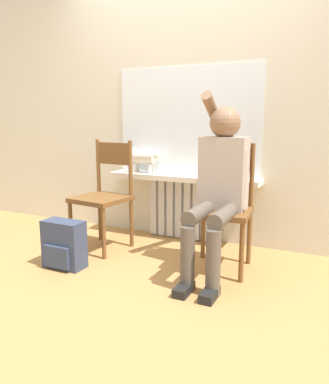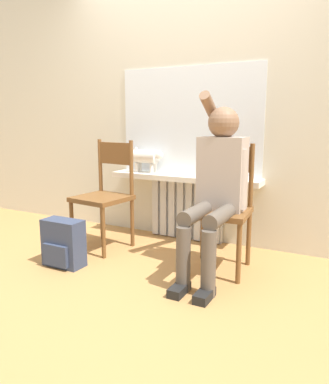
% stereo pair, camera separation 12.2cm
% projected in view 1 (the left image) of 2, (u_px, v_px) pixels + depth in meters
% --- Properties ---
extents(ground_plane, '(12.00, 12.00, 0.00)m').
position_uv_depth(ground_plane, '(122.00, 283.00, 2.66)').
color(ground_plane, '#B27F47').
extents(wall_with_window, '(7.00, 0.06, 2.70)m').
position_uv_depth(wall_with_window, '(189.00, 98.00, 3.50)').
color(wall_with_window, beige).
rests_on(wall_with_window, ground_plane).
extents(radiator, '(0.73, 0.08, 0.58)m').
position_uv_depth(radiator, '(184.00, 209.00, 3.63)').
color(radiator, silver).
rests_on(radiator, ground_plane).
extents(windowsill, '(1.47, 0.23, 0.05)m').
position_uv_depth(windowsill, '(182.00, 178.00, 3.51)').
color(windowsill, white).
rests_on(windowsill, radiator).
extents(window_glass, '(1.41, 0.01, 1.00)m').
position_uv_depth(window_glass, '(187.00, 121.00, 3.51)').
color(window_glass, white).
rests_on(window_glass, windowsill).
extents(chair_left, '(0.48, 0.48, 0.97)m').
position_uv_depth(chair_left, '(104.00, 194.00, 3.33)').
color(chair_left, brown).
rests_on(chair_left, ground_plane).
extents(chair_right, '(0.47, 0.47, 0.97)m').
position_uv_depth(chair_right, '(223.00, 205.00, 2.87)').
color(chair_right, brown).
rests_on(chair_right, ground_plane).
extents(person, '(0.36, 1.03, 1.35)m').
position_uv_depth(person, '(219.00, 181.00, 2.72)').
color(person, brown).
rests_on(person, ground_plane).
extents(cat, '(0.45, 0.13, 0.25)m').
position_uv_depth(cat, '(144.00, 157.00, 3.66)').
color(cat, silver).
rests_on(cat, windowsill).
extents(backpack, '(0.33, 0.19, 0.37)m').
position_uv_depth(backpack, '(64.00, 245.00, 2.92)').
color(backpack, '#333D56').
rests_on(backpack, ground_plane).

